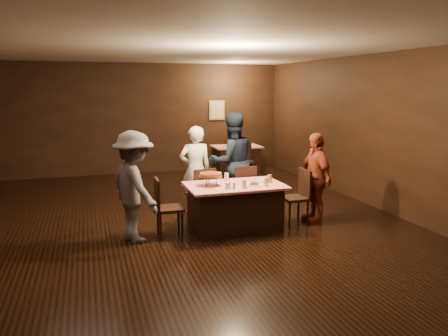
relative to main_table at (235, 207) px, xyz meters
The scene contains 23 objects.
room 2.02m from the main_table, 152.68° to the left, with size 10.00×10.04×3.02m.
main_table is the anchor object (origin of this frame).
back_table 4.81m from the main_table, 70.72° to the left, with size 1.30×0.90×0.77m, color red.
chair_far_left 0.85m from the main_table, 118.07° to the left, with size 0.42×0.42×0.95m, color black.
chair_far_right 0.85m from the main_table, 61.93° to the left, with size 0.42×0.42×0.95m, color black.
chair_end_left 1.10m from the main_table, behind, with size 0.42×0.42×0.95m, color black.
chair_end_right 1.10m from the main_table, ahead, with size 0.42×0.42×0.95m, color black.
chair_back_near 4.16m from the main_table, 67.53° to the left, with size 0.42×0.42×0.95m, color black.
chair_back_far 5.38m from the main_table, 72.83° to the left, with size 0.42×0.42×0.95m, color black.
diner_white_jacket 1.31m from the main_table, 107.98° to the left, with size 0.60×0.40×1.65m, color white.
diner_navy_hoodie 1.30m from the main_table, 73.95° to the left, with size 0.92×0.72×1.90m, color black.
diner_grey_knit 1.71m from the main_table, behind, with size 1.11×0.64×1.71m, color slate.
diner_red_shirt 1.55m from the main_table, ahead, with size 0.93×0.39×1.58m, color #9B3B1E.
pizza_stand 0.70m from the main_table, behind, with size 0.38×0.38×0.22m.
plate_with_slice 0.51m from the main_table, 35.75° to the right, with size 0.25×0.25×0.06m.
plate_empty 0.69m from the main_table, 15.26° to the left, with size 0.25×0.25×0.01m, color white.
glass_front_left 0.55m from the main_table, 80.54° to the right, with size 0.08×0.08×0.14m, color silver.
glass_front_right 0.69m from the main_table, 29.05° to the right, with size 0.08×0.08×0.14m, color silver.
glass_amber 0.75m from the main_table, ahead, with size 0.08×0.08×0.14m, color #BF7F26.
glass_back 0.55m from the main_table, 99.46° to the left, with size 0.08×0.08×0.14m, color silver.
condiments 0.55m from the main_table, 122.43° to the right, with size 0.17×0.10×0.09m.
napkin_center 0.49m from the main_table, ahead, with size 0.16×0.16×0.01m, color white.
napkin_left 0.42m from the main_table, 161.57° to the right, with size 0.16×0.16×0.01m, color white.
Camera 1 is at (-1.39, -7.12, 2.36)m, focal length 35.00 mm.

